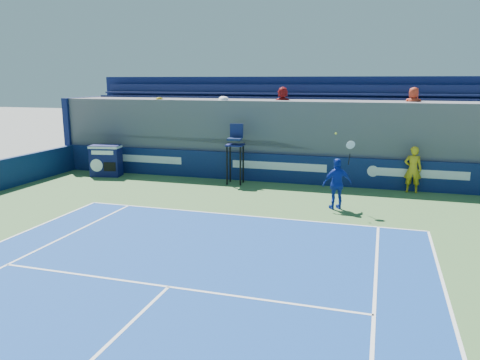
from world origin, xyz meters
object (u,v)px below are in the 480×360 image
(ball_person, at_px, (413,169))
(match_clock, at_px, (106,160))
(umpire_chair, at_px, (235,147))
(tennis_player, at_px, (337,184))

(ball_person, xyz_separation_m, match_clock, (-12.95, -0.64, -0.16))
(ball_person, relative_size, match_clock, 1.25)
(umpire_chair, bearing_deg, ball_person, 3.69)
(ball_person, height_order, umpire_chair, umpire_chair)
(ball_person, bearing_deg, match_clock, 5.08)
(ball_person, height_order, match_clock, ball_person)
(tennis_player, bearing_deg, ball_person, 52.04)
(match_clock, xyz_separation_m, tennis_player, (10.43, -2.60, 0.13))
(match_clock, distance_m, tennis_player, 10.75)
(ball_person, xyz_separation_m, tennis_player, (-2.52, -3.23, -0.04))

